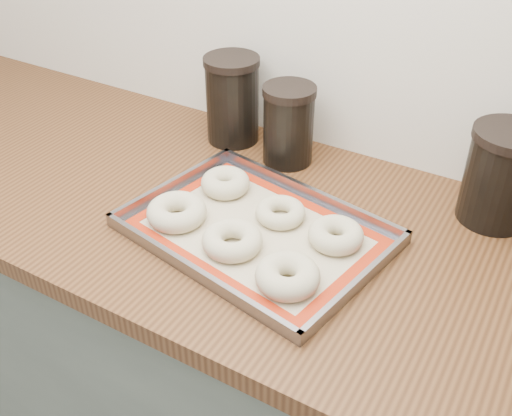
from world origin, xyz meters
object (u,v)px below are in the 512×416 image
Objects in this scene: bagel_back_left at (225,183)px; bagel_back_right at (336,235)px; bagel_front_left at (177,212)px; canister_right at (502,176)px; canister_mid at (288,125)px; bagel_front_mid at (232,240)px; canister_left at (232,99)px; bagel_front_right at (288,276)px; baking_tray at (256,231)px; bagel_back_mid at (281,212)px.

bagel_back_left reaches higher than bagel_back_right.
bagel_front_left is 0.61m from canister_right.
bagel_back_right is 0.57× the size of canister_mid.
canister_left reaches higher than bagel_front_mid.
bagel_front_right reaches higher than bagel_back_right.
baking_tray is 0.16m from bagel_front_left.
canister_mid is at bearing 117.97° from bagel_front_right.
bagel_front_left is 1.05× the size of bagel_front_mid.
canister_mid is at bearing 105.97° from baking_tray.
bagel_back_mid is (0.14, -0.03, -0.00)m from bagel_back_left.
bagel_front_mid is (-0.01, -0.06, 0.02)m from baking_tray.
bagel_front_left is 0.35m from canister_left.
canister_right is (0.36, 0.28, 0.09)m from baking_tray.
bagel_back_left is 0.99× the size of bagel_back_right.
canister_left is (-0.25, 0.23, 0.08)m from bagel_back_mid.
canister_right is (0.49, 0.19, 0.07)m from bagel_back_left.
canister_left is at bearing 137.42° from bagel_back_mid.
canister_right is (0.60, -0.02, -0.01)m from canister_left.
baking_tray is at bearing -35.57° from bagel_back_left.
baking_tray is 4.73× the size of bagel_front_right.
bagel_back_left is 0.20m from canister_mid.
bagel_back_right is (0.14, 0.05, 0.02)m from baking_tray.
canister_left reaches higher than bagel_back_left.
canister_right is at bearing 45.89° from bagel_back_right.
bagel_back_right is 0.45m from canister_left.
baking_tray is 0.29m from canister_mid.
bagel_front_mid is 0.51m from canister_right.
canister_left is at bearing 128.66° from baking_tray.
bagel_front_left is 1.05× the size of bagel_front_right.
bagel_front_mid is at bearing -104.47° from bagel_back_mid.
bagel_front_left is at bearing 172.15° from bagel_front_mid.
bagel_back_left is 0.27m from bagel_back_right.
bagel_back_right is 0.50× the size of canister_left.
bagel_back_left is 0.53× the size of canister_right.
bagel_front_mid is at bearing -58.05° from canister_left.
bagel_back_right is 0.33m from canister_right.
canister_right is at bearing 41.97° from bagel_front_mid.
bagel_back_mid is at bearing 122.06° from bagel_front_right.
baking_tray is at bearing 140.29° from bagel_front_right.
canister_left is (-0.08, 0.33, 0.08)m from bagel_front_left.
canister_left is (-0.22, 0.35, 0.08)m from bagel_front_mid.
bagel_back_mid is (0.03, 0.12, -0.00)m from bagel_front_mid.
bagel_front_mid is 0.42m from canister_left.
canister_left reaches higher than baking_tray.
bagel_back_left is 0.15m from bagel_back_mid.
bagel_back_right reaches higher than baking_tray.
canister_mid is 0.44m from canister_right.
bagel_front_right is (0.27, -0.05, 0.00)m from bagel_front_left.
baking_tray is at bearing 78.70° from bagel_front_mid.
canister_right reaches higher than bagel_back_right.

